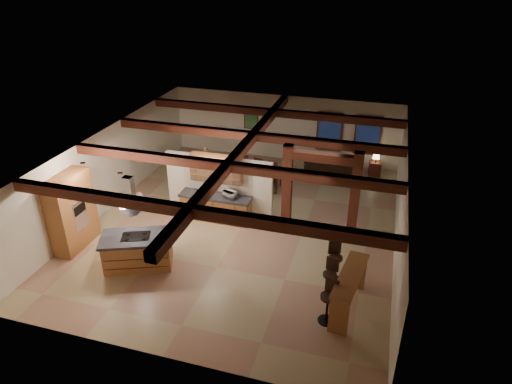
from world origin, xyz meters
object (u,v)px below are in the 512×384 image
at_px(dining_table, 252,181).
at_px(bar_counter, 349,286).
at_px(kitchen_island, 138,251).
at_px(sofa, 328,165).

bearing_deg(dining_table, bar_counter, -70.31).
bearing_deg(bar_counter, dining_table, 126.53).
bearing_deg(dining_table, kitchen_island, -124.21).
relative_size(sofa, bar_counter, 0.93).
bearing_deg(bar_counter, kitchen_island, 178.40).
distance_m(kitchen_island, sofa, 9.30).
relative_size(kitchen_island, dining_table, 1.13).
xyz_separation_m(dining_table, bar_counter, (4.35, -5.88, 0.39)).
relative_size(kitchen_island, sofa, 1.14).
bearing_deg(dining_table, sofa, 26.68).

